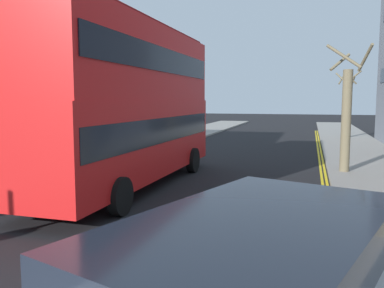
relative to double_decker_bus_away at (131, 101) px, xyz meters
The scene contains 6 objects.
sidewalk_left 6.07m from the double_decker_bus_away, 143.17° to the left, with size 4.00×80.00×0.14m, color gray.
kerb_line_outer 7.41m from the double_decker_bus_away, 10.02° to the left, with size 0.10×56.00×0.01m, color yellow.
kerb_line_inner 7.26m from the double_decker_bus_away, 10.26° to the left, with size 0.10×56.00×0.01m, color yellow.
double_decker_bus_away is the anchor object (origin of this frame).
street_tree_near 8.75m from the double_decker_bus_away, 32.06° to the left, with size 1.77×1.76×5.12m.
street_tree_far 22.20m from the double_decker_bus_away, 67.10° to the left, with size 1.94×1.94×5.19m.
Camera 1 is at (3.75, 0.04, 3.05)m, focal length 37.51 mm.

